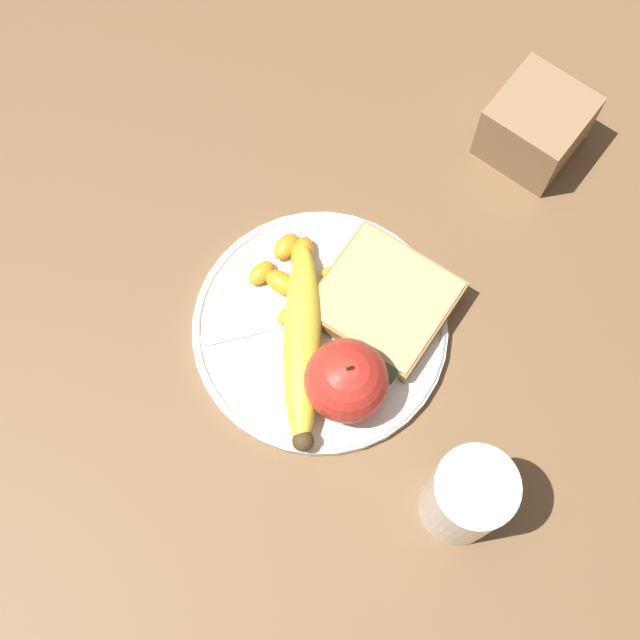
{
  "coord_description": "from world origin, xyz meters",
  "views": [
    {
      "loc": [
        0.17,
        -0.21,
        0.8
      ],
      "look_at": [
        0.0,
        0.0,
        0.03
      ],
      "focal_mm": 50.0,
      "sensor_mm": 36.0,
      "label": 1
    }
  ],
  "objects": [
    {
      "name": "ground_plane",
      "position": [
        0.0,
        0.0,
        0.0
      ],
      "size": [
        3.0,
        3.0,
        0.0
      ],
      "primitive_type": "plane",
      "color": "brown"
    },
    {
      "name": "plate",
      "position": [
        0.0,
        0.0,
        0.01
      ],
      "size": [
        0.24,
        0.24,
        0.01
      ],
      "color": "silver",
      "rests_on": "ground_plane"
    },
    {
      "name": "juice_glass",
      "position": [
        0.2,
        -0.06,
        0.05
      ],
      "size": [
        0.07,
        0.07,
        0.11
      ],
      "color": "silver",
      "rests_on": "ground_plane"
    },
    {
      "name": "apple",
      "position": [
        0.06,
        -0.04,
        0.05
      ],
      "size": [
        0.07,
        0.07,
        0.08
      ],
      "color": "red",
      "rests_on": "plate"
    },
    {
      "name": "banana",
      "position": [
        0.0,
        -0.03,
        0.03
      ],
      "size": [
        0.14,
        0.17,
        0.04
      ],
      "color": "yellow",
      "rests_on": "plate"
    },
    {
      "name": "bread_slice",
      "position": [
        0.03,
        0.05,
        0.02
      ],
      "size": [
        0.12,
        0.12,
        0.02
      ],
      "color": "olive",
      "rests_on": "plate"
    },
    {
      "name": "fork",
      "position": [
        -0.01,
        0.01,
        0.01
      ],
      "size": [
        0.13,
        0.15,
        0.0
      ],
      "rotation": [
        0.0,
        0.0,
        13.48
      ],
      "color": "silver",
      "rests_on": "plate"
    },
    {
      "name": "jam_packet",
      "position": [
        0.07,
        0.01,
        0.02
      ],
      "size": [
        0.04,
        0.04,
        0.02
      ],
      "color": "silver",
      "rests_on": "plate"
    },
    {
      "name": "orange_segment_0",
      "position": [
        -0.03,
        -0.01,
        0.02
      ],
      "size": [
        0.02,
        0.03,
        0.02
      ],
      "color": "orange",
      "rests_on": "plate"
    },
    {
      "name": "orange_segment_1",
      "position": [
        -0.01,
        0.03,
        0.02
      ],
      "size": [
        0.03,
        0.03,
        0.02
      ],
      "color": "orange",
      "rests_on": "plate"
    },
    {
      "name": "orange_segment_2",
      "position": [
        -0.02,
        0.05,
        0.02
      ],
      "size": [
        0.03,
        0.02,
        0.02
      ],
      "color": "orange",
      "rests_on": "plate"
    },
    {
      "name": "orange_segment_3",
      "position": [
        -0.08,
        0.01,
        0.02
      ],
      "size": [
        0.02,
        0.03,
        0.02
      ],
      "color": "orange",
      "rests_on": "plate"
    },
    {
      "name": "orange_segment_4",
      "position": [
        -0.07,
        0.04,
        0.02
      ],
      "size": [
        0.02,
        0.03,
        0.02
      ],
      "color": "orange",
      "rests_on": "plate"
    },
    {
      "name": "orange_segment_5",
      "position": [
        -0.05,
        0.01,
        0.02
      ],
      "size": [
        0.04,
        0.02,
        0.02
      ],
      "color": "orange",
      "rests_on": "plate"
    },
    {
      "name": "orange_segment_6",
      "position": [
        -0.06,
        0.05,
        0.02
      ],
      "size": [
        0.03,
        0.04,
        0.02
      ],
      "color": "orange",
      "rests_on": "plate"
    },
    {
      "name": "orange_segment_7",
      "position": [
        -0.02,
        0.01,
        0.02
      ],
      "size": [
        0.04,
        0.03,
        0.02
      ],
      "color": "orange",
      "rests_on": "plate"
    },
    {
      "name": "condiment_caddy",
      "position": [
        0.05,
        0.29,
        0.04
      ],
      "size": [
        0.09,
        0.09,
        0.07
      ],
      "color": "#93704C",
      "rests_on": "ground_plane"
    }
  ]
}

